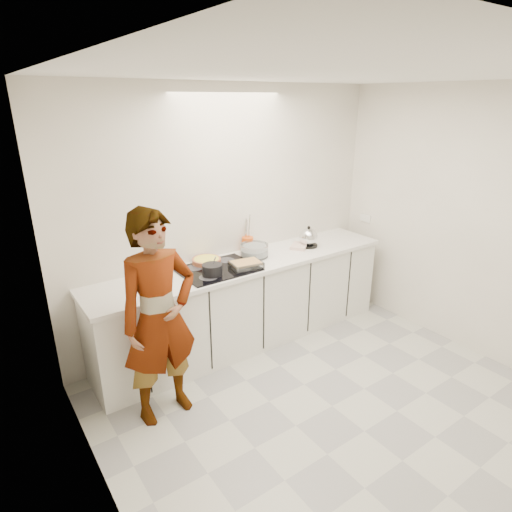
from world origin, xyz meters
TOP-DOWN VIEW (x-y plane):
  - floor at (0.00, 0.00)m, footprint 3.60×3.20m
  - ceiling at (0.00, 0.00)m, footprint 3.60×3.20m
  - wall_back at (0.00, 1.60)m, footprint 3.60×0.00m
  - wall_left at (-1.80, 0.00)m, footprint 0.00×3.20m
  - wall_right at (1.80, 0.02)m, footprint 0.02×3.20m
  - base_cabinets at (0.00, 1.28)m, footprint 3.20×0.58m
  - countertop at (0.00, 1.28)m, footprint 3.24×0.64m
  - hob at (-0.35, 1.26)m, footprint 0.72×0.54m
  - tart_dish at (-0.37, 1.45)m, footprint 0.38×0.38m
  - saucepan at (-0.47, 1.15)m, footprint 0.23×0.23m
  - baking_dish at (-0.11, 1.13)m, footprint 0.32×0.26m
  - mixing_bowl at (0.14, 1.36)m, footprint 0.38×0.38m
  - tea_towel at (0.71, 1.30)m, footprint 0.27×0.26m
  - kettle at (0.82, 1.28)m, footprint 0.28×0.28m
  - utensil_crock at (0.19, 1.54)m, footprint 0.14×0.14m
  - cook at (-1.16, 0.76)m, footprint 0.67×0.47m

SIDE VIEW (x-z plane):
  - floor at x=0.00m, z-range 0.00..0.00m
  - base_cabinets at x=0.00m, z-range 0.00..0.87m
  - cook at x=-1.16m, z-range 0.00..1.73m
  - countertop at x=0.00m, z-range 0.87..0.91m
  - hob at x=-0.35m, z-range 0.91..0.92m
  - tea_towel at x=0.71m, z-range 0.91..0.95m
  - tart_dish at x=-0.37m, z-range 0.93..0.97m
  - baking_dish at x=-0.11m, z-range 0.93..0.98m
  - mixing_bowl at x=0.14m, z-range 0.90..1.04m
  - saucepan at x=-0.47m, z-range 0.89..1.06m
  - utensil_crock at x=0.19m, z-range 0.91..1.06m
  - kettle at x=0.82m, z-range 0.89..1.13m
  - wall_right at x=1.80m, z-range 0.00..2.60m
  - wall_back at x=0.00m, z-range 0.00..2.60m
  - wall_left at x=-1.80m, z-range 0.00..2.60m
  - ceiling at x=0.00m, z-range 2.60..2.60m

